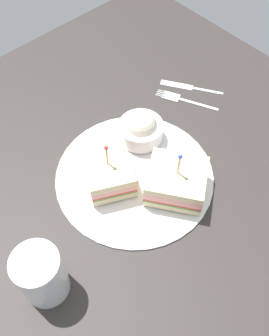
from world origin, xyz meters
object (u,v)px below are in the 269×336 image
(coleslaw_bowl, at_px, (141,129))
(fork, at_px, (180,99))
(drink_glass, at_px, (42,277))
(knife, at_px, (188,87))
(sandwich_half_back, at_px, (176,181))
(sandwich_half_front, at_px, (109,172))
(plate, at_px, (134,176))

(coleslaw_bowl, height_order, fork, coleslaw_bowl)
(drink_glass, height_order, fork, drink_glass)
(knife, bearing_deg, sandwich_half_back, -141.85)
(coleslaw_bowl, distance_m, drink_glass, 0.32)
(sandwich_half_front, height_order, drink_glass, sandwich_half_front)
(sandwich_half_front, height_order, knife, sandwich_half_front)
(plate, xyz_separation_m, coleslaw_bowl, (0.07, 0.06, 0.03))
(fork, bearing_deg, knife, 18.71)
(sandwich_half_front, height_order, sandwich_half_back, sandwich_half_back)
(knife, bearing_deg, fork, -161.29)
(sandwich_half_back, height_order, knife, sandwich_half_back)
(sandwich_half_back, height_order, fork, sandwich_half_back)
(sandwich_half_back, xyz_separation_m, knife, (0.21, 0.16, -0.03))
(plate, height_order, drink_glass, drink_glass)
(plate, bearing_deg, sandwich_half_front, 151.55)
(plate, relative_size, coleslaw_bowl, 3.40)
(sandwich_half_front, relative_size, coleslaw_bowl, 1.41)
(drink_glass, bearing_deg, fork, 17.61)
(sandwich_half_back, relative_size, coleslaw_bowl, 1.55)
(sandwich_half_front, relative_size, knife, 0.99)
(sandwich_half_front, bearing_deg, coleslaw_bowl, 17.57)
(plate, xyz_separation_m, knife, (0.24, 0.09, -0.00))
(coleslaw_bowl, xyz_separation_m, fork, (0.13, 0.02, -0.03))
(sandwich_half_front, bearing_deg, plate, -28.45)
(coleslaw_bowl, bearing_deg, drink_glass, -159.15)
(coleslaw_bowl, bearing_deg, sandwich_half_front, -162.43)
(drink_glass, bearing_deg, knife, 17.70)
(coleslaw_bowl, bearing_deg, fork, 9.91)
(plate, height_order, sandwich_half_front, sandwich_half_front)
(plate, relative_size, fork, 2.25)
(coleslaw_bowl, relative_size, knife, 0.70)
(sandwich_half_front, xyz_separation_m, coleslaw_bowl, (0.11, 0.03, -0.00))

